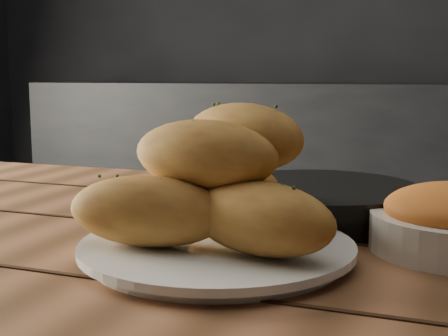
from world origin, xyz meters
TOP-DOWN VIEW (x-y plane):
  - counter at (0.00, 1.70)m, footprint 2.80×0.60m
  - plate at (0.15, -0.29)m, footprint 0.28×0.28m
  - bread_rolls at (0.15, -0.29)m, footprint 0.28×0.22m
  - skillet at (0.20, -0.08)m, footprint 0.37×0.26m

SIDE VIEW (x-z plane):
  - counter at x=0.00m, z-range 0.00..0.90m
  - plate at x=0.15m, z-range 0.75..0.77m
  - skillet at x=0.20m, z-range 0.75..0.80m
  - bread_rolls at x=0.15m, z-range 0.76..0.90m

